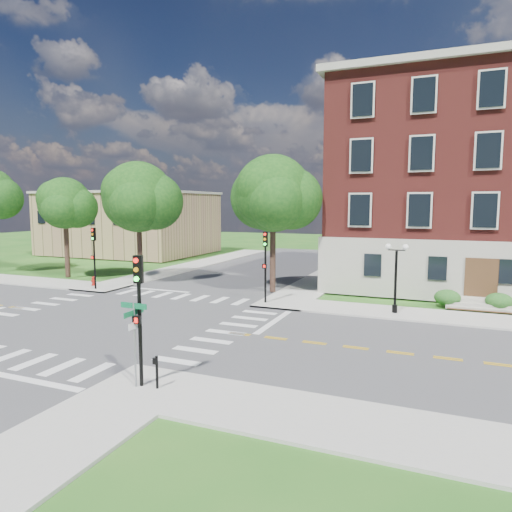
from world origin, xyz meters
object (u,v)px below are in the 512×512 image
at_px(traffic_signal_se, 139,303).
at_px(street_sign_pole, 135,328).
at_px(traffic_signal_ne, 265,257).
at_px(fire_hydrant, 93,281).
at_px(twin_lamp_west, 396,274).
at_px(push_button_post, 157,370).
at_px(traffic_signal_nw, 94,250).

bearing_deg(traffic_signal_se, street_sign_pole, -128.26).
distance_m(traffic_signal_ne, fire_hydrant, 15.60).
xyz_separation_m(traffic_signal_ne, twin_lamp_west, (8.39, 0.32, -0.66)).
relative_size(traffic_signal_se, street_sign_pole, 1.55).
bearing_deg(fire_hydrant, traffic_signal_se, -43.87).
bearing_deg(push_button_post, traffic_signal_nw, 137.30).
distance_m(street_sign_pole, fire_hydrant, 22.75).
bearing_deg(street_sign_pole, twin_lamp_west, 64.14).
relative_size(traffic_signal_se, traffic_signal_ne, 1.00).
height_order(traffic_signal_ne, twin_lamp_west, traffic_signal_ne).
relative_size(street_sign_pole, push_button_post, 2.58).
height_order(twin_lamp_west, street_sign_pole, twin_lamp_west).
height_order(traffic_signal_se, twin_lamp_west, traffic_signal_se).
relative_size(traffic_signal_se, fire_hydrant, 6.40).
height_order(traffic_signal_se, fire_hydrant, traffic_signal_se).
xyz_separation_m(twin_lamp_west, street_sign_pole, (-7.51, -15.50, -0.21)).
bearing_deg(fire_hydrant, twin_lamp_west, -0.84).
relative_size(traffic_signal_nw, fire_hydrant, 6.40).
height_order(traffic_signal_ne, push_button_post, traffic_signal_ne).
relative_size(traffic_signal_se, push_button_post, 4.00).
distance_m(traffic_signal_se, push_button_post, 2.48).
height_order(traffic_signal_se, push_button_post, traffic_signal_se).
bearing_deg(traffic_signal_ne, traffic_signal_se, -86.23).
xyz_separation_m(traffic_signal_ne, fire_hydrant, (-15.34, 0.67, -2.72)).
distance_m(traffic_signal_ne, street_sign_pole, 15.23).
relative_size(traffic_signal_nw, push_button_post, 4.00).
bearing_deg(street_sign_pole, traffic_signal_se, 51.74).
height_order(twin_lamp_west, fire_hydrant, twin_lamp_west).
distance_m(push_button_post, fire_hydrant, 23.15).
relative_size(twin_lamp_west, fire_hydrant, 5.64).
bearing_deg(twin_lamp_west, fire_hydrant, 179.16).
height_order(twin_lamp_west, push_button_post, twin_lamp_west).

